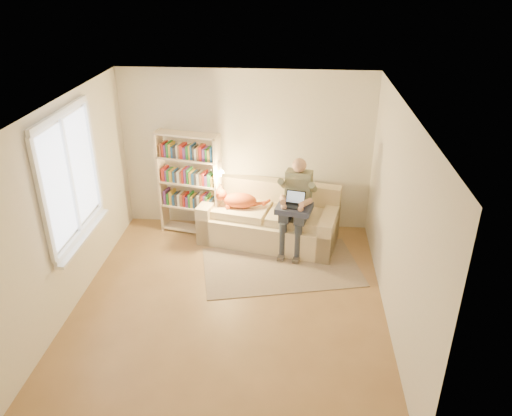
# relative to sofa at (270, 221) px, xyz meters

# --- Properties ---
(floor) EXTENTS (4.50, 4.50, 0.00)m
(floor) POSITION_rel_sofa_xyz_m (-0.42, -1.74, -0.33)
(floor) COLOR olive
(floor) RESTS_ON ground
(ceiling) EXTENTS (4.00, 4.50, 0.02)m
(ceiling) POSITION_rel_sofa_xyz_m (-0.42, -1.74, 2.27)
(ceiling) COLOR white
(ceiling) RESTS_ON wall_back
(wall_left) EXTENTS (0.02, 4.50, 2.60)m
(wall_left) POSITION_rel_sofa_xyz_m (-2.42, -1.74, 0.97)
(wall_left) COLOR silver
(wall_left) RESTS_ON floor
(wall_right) EXTENTS (0.02, 4.50, 2.60)m
(wall_right) POSITION_rel_sofa_xyz_m (1.58, -1.74, 0.97)
(wall_right) COLOR silver
(wall_right) RESTS_ON floor
(wall_back) EXTENTS (4.00, 0.02, 2.60)m
(wall_back) POSITION_rel_sofa_xyz_m (-0.42, 0.51, 0.97)
(wall_back) COLOR silver
(wall_back) RESTS_ON floor
(wall_front) EXTENTS (4.00, 0.02, 2.60)m
(wall_front) POSITION_rel_sofa_xyz_m (-0.42, -3.99, 0.97)
(wall_front) COLOR silver
(wall_front) RESTS_ON floor
(window) EXTENTS (0.12, 1.52, 1.69)m
(window) POSITION_rel_sofa_xyz_m (-2.36, -1.54, 1.05)
(window) COLOR white
(window) RESTS_ON wall_left
(sofa) EXTENTS (2.25, 1.36, 0.89)m
(sofa) POSITION_rel_sofa_xyz_m (0.00, 0.00, 0.00)
(sofa) COLOR beige
(sofa) RESTS_ON floor
(person) EXTENTS (0.50, 0.68, 1.45)m
(person) POSITION_rel_sofa_xyz_m (0.41, -0.25, 0.50)
(person) COLOR slate
(person) RESTS_ON sofa
(cat) EXTENTS (0.80, 0.38, 0.29)m
(cat) POSITION_rel_sofa_xyz_m (-0.53, -0.03, 0.37)
(cat) COLOR orange
(cat) RESTS_ON sofa
(blanket) EXTENTS (0.59, 0.51, 0.09)m
(blanket) POSITION_rel_sofa_xyz_m (0.36, -0.37, 0.43)
(blanket) COLOR #2B324C
(blanket) RESTS_ON person
(laptop) EXTENTS (0.34, 0.32, 0.23)m
(laptop) POSITION_rel_sofa_xyz_m (0.37, -0.36, 0.52)
(laptop) COLOR black
(laptop) RESTS_ON blanket
(bookshelf) EXTENTS (1.11, 0.53, 1.70)m
(bookshelf) POSITION_rel_sofa_xyz_m (-1.29, 0.15, 0.61)
(bookshelf) COLOR beige
(bookshelf) RESTS_ON floor
(rug) EXTENTS (2.48, 1.79, 0.01)m
(rug) POSITION_rel_sofa_xyz_m (0.22, -0.82, -0.32)
(rug) COLOR gray
(rug) RESTS_ON floor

